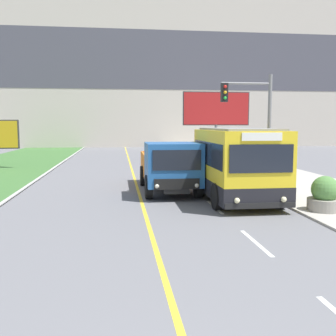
{
  "coord_description": "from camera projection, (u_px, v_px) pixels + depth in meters",
  "views": [
    {
      "loc": [
        -0.91,
        -2.18,
        3.19
      ],
      "look_at": [
        1.1,
        13.77,
        1.4
      ],
      "focal_mm": 42.0,
      "sensor_mm": 36.0,
      "label": 1
    }
  ],
  "objects": [
    {
      "name": "car_distant",
      "position": [
        171.0,
        153.0,
        34.8
      ],
      "size": [
        1.8,
        4.3,
        1.45
      ],
      "color": "#2D4784",
      "rests_on": "ground_plane"
    },
    {
      "name": "planter_round_third",
      "position": [
        249.0,
        171.0,
        22.12
      ],
      "size": [
        1.1,
        1.1,
        1.17
      ],
      "color": "gray",
      "rests_on": "sidewalk_right"
    },
    {
      "name": "planter_round_near",
      "position": [
        325.0,
        196.0,
        14.19
      ],
      "size": [
        1.23,
        1.23,
        1.26
      ],
      "color": "gray",
      "rests_on": "sidewalk_right"
    },
    {
      "name": "planter_round_second",
      "position": [
        274.0,
        181.0,
        18.13
      ],
      "size": [
        1.08,
        1.08,
        1.19
      ],
      "color": "gray",
      "rests_on": "sidewalk_right"
    },
    {
      "name": "dump_truck",
      "position": [
        170.0,
        168.0,
        17.98
      ],
      "size": [
        2.46,
        6.5,
        2.39
      ],
      "color": "black",
      "rests_on": "ground_plane"
    },
    {
      "name": "planter_round_far",
      "position": [
        230.0,
        164.0,
        26.11
      ],
      "size": [
        1.08,
        1.08,
        1.14
      ],
      "color": "gray",
      "rests_on": "sidewalk_right"
    },
    {
      "name": "billboard_large",
      "position": [
        216.0,
        110.0,
        36.16
      ],
      "size": [
        6.22,
        0.24,
        6.17
      ],
      "color": "#59595B",
      "rests_on": "ground_plane"
    },
    {
      "name": "apartment_block_background",
      "position": [
        124.0,
        68.0,
        57.37
      ],
      "size": [
        80.0,
        8.04,
        22.9
      ],
      "color": "beige",
      "rests_on": "ground_plane"
    },
    {
      "name": "city_bus",
      "position": [
        238.0,
        165.0,
        16.21
      ],
      "size": [
        2.74,
        5.54,
        3.03
      ],
      "color": "yellow",
      "rests_on": "ground_plane"
    },
    {
      "name": "traffic_light_mast",
      "position": [
        254.0,
        119.0,
        17.22
      ],
      "size": [
        2.28,
        0.32,
        5.35
      ],
      "color": "slate",
      "rests_on": "ground_plane"
    }
  ]
}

